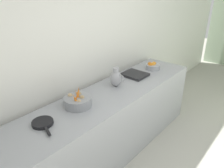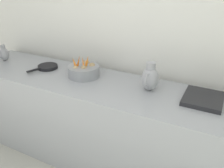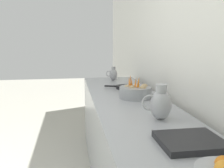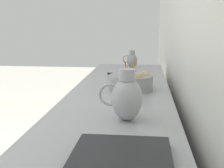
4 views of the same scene
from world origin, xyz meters
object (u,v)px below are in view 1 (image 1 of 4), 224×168
vegetable_colander (78,101)px  orange_bowl (152,66)px  metal_pitcher_tall (116,78)px  skillet_on_counter (43,123)px

vegetable_colander → orange_bowl: size_ratio=1.41×
vegetable_colander → orange_bowl: bearing=88.7°
metal_pitcher_tall → skillet_on_counter: 1.14m
orange_bowl → skillet_on_counter: 1.99m
orange_bowl → skillet_on_counter: size_ratio=0.66×
orange_bowl → metal_pitcher_tall: metal_pitcher_tall is taller
skillet_on_counter → metal_pitcher_tall: bearing=90.9°
vegetable_colander → orange_bowl: (0.03, 1.53, -0.01)m
orange_bowl → metal_pitcher_tall: (-0.04, -0.85, 0.07)m
vegetable_colander → skillet_on_counter: (0.01, -0.46, -0.04)m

